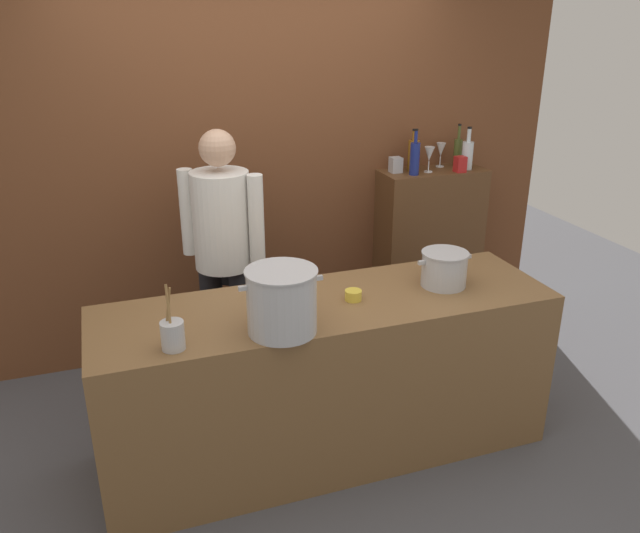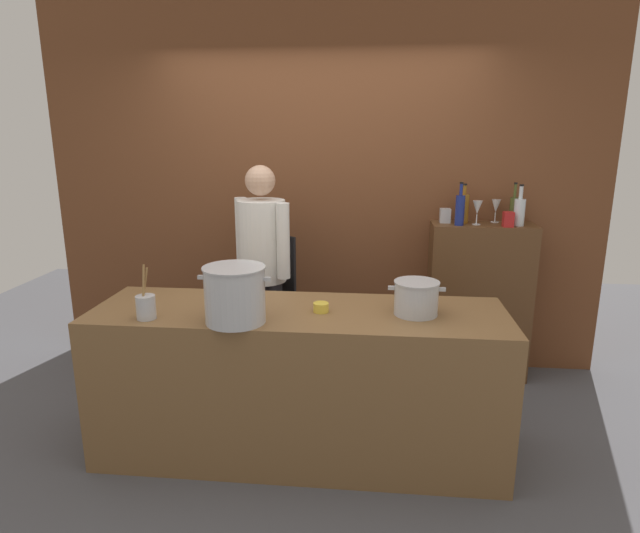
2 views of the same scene
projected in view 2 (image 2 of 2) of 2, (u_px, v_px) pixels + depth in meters
ground_plane at (300, 449)px, 3.25m from camera, size 8.00×8.00×0.00m
brick_back_panel at (322, 181)px, 4.23m from camera, size 4.40×0.10×3.00m
prep_counter at (299, 382)px, 3.14m from camera, size 2.36×0.70×0.90m
bar_cabinet at (478, 301)px, 4.13m from camera, size 0.76×0.32×1.21m
chef at (263, 263)px, 3.82m from camera, size 0.46×0.42×1.66m
stockpot_large at (235, 295)px, 2.80m from camera, size 0.39×0.33×0.30m
stockpot_small at (416, 298)px, 2.94m from camera, size 0.31×0.25×0.19m
utensil_crock at (146, 306)px, 2.87m from camera, size 0.10×0.10×0.30m
butter_jar at (321, 307)px, 2.99m from camera, size 0.09×0.09×0.05m
wine_bottle_clear at (519, 211)px, 3.88m from camera, size 0.08×0.08×0.30m
wine_bottle_cobalt at (460, 209)px, 3.90m from camera, size 0.07×0.07×0.32m
wine_bottle_olive at (514, 209)px, 3.99m from camera, size 0.06×0.06×0.30m
wine_bottle_amber at (464, 208)px, 4.00m from camera, size 0.08×0.08×0.30m
wine_glass_wide at (496, 207)px, 4.02m from camera, size 0.07×0.07×0.17m
wine_glass_short at (477, 208)px, 3.92m from camera, size 0.07×0.07×0.18m
spice_tin_red at (508, 219)px, 3.85m from camera, size 0.07×0.07×0.11m
spice_tin_silver at (445, 216)px, 4.03m from camera, size 0.08×0.08×0.11m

